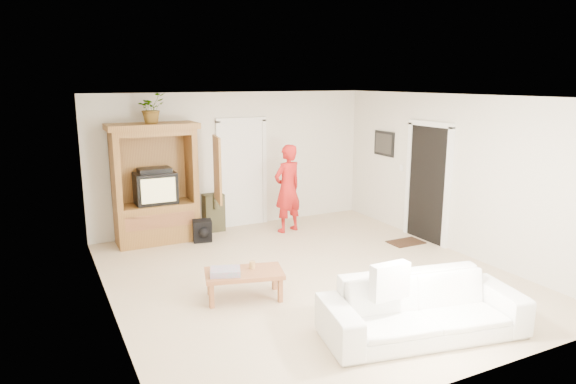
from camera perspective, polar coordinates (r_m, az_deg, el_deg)
name	(u,v)px	position (r m, az deg, el deg)	size (l,w,h in m)	color
floor	(308,276)	(7.65, 2.28, -9.29)	(6.00, 6.00, 0.00)	tan
ceiling	(310,96)	(7.12, 2.47, 10.57)	(6.00, 6.00, 0.00)	white
wall_back	(234,161)	(9.96, -6.03, 3.50)	(5.50, 5.50, 0.00)	silver
wall_front	(469,251)	(4.96, 19.51, -6.22)	(5.50, 5.50, 0.00)	silver
wall_left	(106,211)	(6.44, -19.59, -2.03)	(6.00, 6.00, 0.00)	silver
wall_right	(455,174)	(8.91, 18.04, 1.92)	(6.00, 6.00, 0.00)	silver
armoire	(157,191)	(9.27, -14.37, 0.06)	(1.82, 1.14, 2.10)	brown
door_back	(242,174)	(10.03, -5.13, 1.96)	(0.85, 0.05, 2.04)	white
doorway_right	(428,184)	(9.37, 15.27, 0.84)	(0.05, 0.90, 2.04)	black
framed_picture	(384,144)	(10.28, 10.64, 5.32)	(0.03, 0.60, 0.48)	black
doormat	(406,242)	(9.35, 12.96, -5.46)	(0.60, 0.40, 0.02)	#382316
plant	(151,108)	(9.05, -14.96, 9.00)	(0.46, 0.40, 0.51)	#4C7238
man	(288,189)	(9.60, -0.05, 0.39)	(0.61, 0.40, 1.66)	#B11917
sofa	(423,307)	(6.07, 14.75, -12.30)	(2.26, 0.89, 0.66)	white
coffee_table	(244,275)	(6.81, -4.90, -9.15)	(1.12, 0.79, 0.38)	#A46238
towel	(225,272)	(6.70, -6.98, -8.77)	(0.38, 0.28, 0.08)	#E14B7B
candle	(252,265)	(6.87, -3.98, -8.08)	(0.08, 0.08, 0.10)	tan
backpack_black	(202,231)	(9.22, -9.50, -4.33)	(0.32, 0.19, 0.40)	black
backpack_olive	(214,212)	(9.85, -8.27, -2.26)	(0.38, 0.28, 0.71)	#47442B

